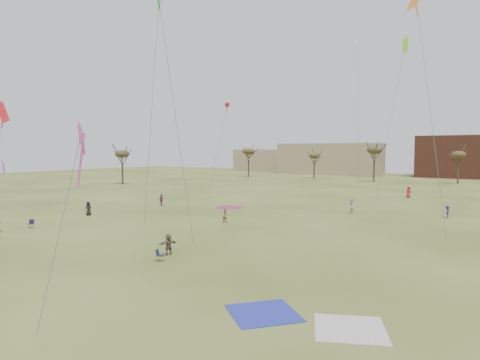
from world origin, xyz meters
The scene contains 18 objects.
ground centered at (0.00, 0.00, 0.00)m, with size 260.00×260.00×0.00m, color #364916.
spectator_fore_b centered at (-7.08, 19.41, 0.76)m, with size 0.74×0.57×1.51m, color #9F7865.
spectator_fore_c centered at (-1.93, 5.01, 0.83)m, with size 1.54×0.49×1.66m, color brown.
flyer_mid_a centered at (-24.15, 13.98, 0.86)m, with size 0.84×0.55×1.72m, color black.
spectator_mid_d centered at (-23.37, 25.78, 0.87)m, with size 1.01×0.42×1.73m, color #873887.
spectator_mid_e centered at (2.09, 33.94, 0.91)m, with size 0.89×0.69×1.82m, color silver.
flyer_far_b centered at (3.67, 56.73, 0.95)m, with size 0.93×0.60×1.90m, color #B51F24.
flyer_far_c centered at (12.75, 36.93, 0.75)m, with size 0.97×0.56×1.50m, color navy.
blanket_blue centered at (10.40, -1.00, 0.00)m, with size 3.25×3.25×0.03m, color #252FA4.
blanket_cream centered at (14.63, -0.37, 0.00)m, with size 3.18×3.18×0.03m, color beige.
blanket_plum centered at (-14.06, 29.91, 0.00)m, with size 3.53×3.53×0.03m, color #952E5C.
camp_chair_left centered at (-21.83, 5.31, 0.26)m, with size 0.74×0.74×0.87m.
camp_chair_center centered at (-1.11, 3.31, 0.26)m, with size 0.70×0.68×0.87m.
kites_aloft centered at (-6.74, 26.03, 23.26)m, with size 64.15×73.32×27.93m.
tree_line centered at (-2.85, 79.12, 7.09)m, with size 117.44×49.32×8.91m.
building_tan centered at (-35.00, 115.00, 5.00)m, with size 32.00×14.00×10.00m, color #937F60.
building_brick centered at (5.00, 120.00, 6.00)m, with size 26.00×16.00×12.00m, color brown.
building_tan_west centered at (-65.00, 122.00, 4.00)m, with size 20.00×12.00×8.00m, color #937F60.
Camera 1 is at (21.39, -19.03, 8.21)m, focal length 32.38 mm.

